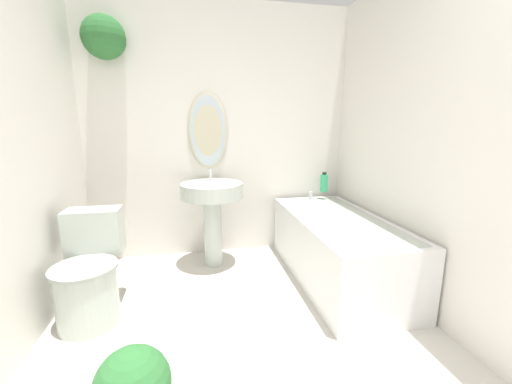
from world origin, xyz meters
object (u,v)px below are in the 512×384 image
object	(u,v)px
bathtub	(338,247)
pedestal_sink	(212,203)
shampoo_bottle	(324,183)
toilet	(89,275)

from	to	relation	value
bathtub	pedestal_sink	bearing A→B (deg)	154.42
shampoo_bottle	bathtub	bearing A→B (deg)	-101.76
shampoo_bottle	toilet	bearing A→B (deg)	-157.90
pedestal_sink	bathtub	bearing A→B (deg)	-25.58
toilet	bathtub	size ratio (longest dim) A/B	0.47
bathtub	shampoo_bottle	world-z (taller)	shampoo_bottle
pedestal_sink	shampoo_bottle	size ratio (longest dim) A/B	4.42
bathtub	shampoo_bottle	size ratio (longest dim) A/B	7.57
toilet	shampoo_bottle	distance (m)	2.20
pedestal_sink	shampoo_bottle	distance (m)	1.16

